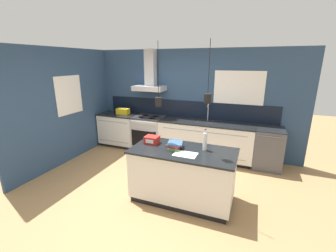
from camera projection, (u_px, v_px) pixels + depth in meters
The scene contains 13 objects.
ground_plane at pixel (154, 187), 4.28m from camera, with size 16.00×16.00×0.00m, color #A87F51.
wall_back at pixel (184, 100), 5.71m from camera, with size 5.60×2.32×2.60m.
wall_left at pixel (74, 104), 5.39m from camera, with size 0.08×3.80×2.60m.
counter_run_left at pixel (120, 129), 6.31m from camera, with size 1.06×0.64×0.91m.
counter_run_sink at pixel (205, 140), 5.45m from camera, with size 2.25×0.64×1.32m.
oven_range at pixel (149, 133), 5.98m from camera, with size 0.80×0.66×0.91m.
dishwasher at pixel (268, 148), 4.96m from camera, with size 0.59×0.65×0.91m.
kitchen_island at pixel (183, 175), 3.79m from camera, with size 1.72×0.85×0.91m.
bottle_on_island at pixel (205, 141), 3.62m from camera, with size 0.07×0.07×0.36m.
book_stack at pixel (175, 145), 3.73m from camera, with size 0.29×0.35×0.11m.
red_supply_box at pixel (152, 140), 3.95m from camera, with size 0.24×0.20×0.13m.
paper_pile at pixel (185, 154), 3.48m from camera, with size 0.36×0.25×0.01m.
yellow_toolbox at pixel (123, 111), 6.11m from camera, with size 0.34×0.18×0.19m.
Camera 1 is at (1.64, -3.42, 2.30)m, focal length 24.00 mm.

